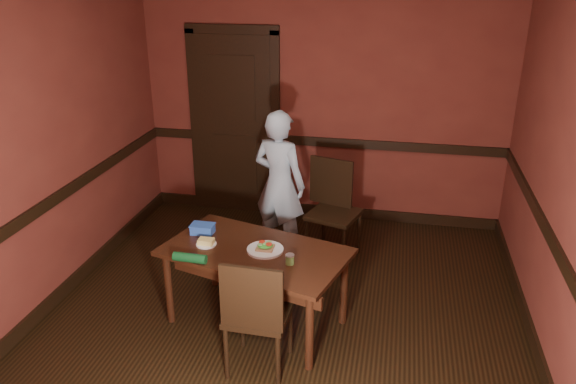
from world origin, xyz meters
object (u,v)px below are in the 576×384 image
at_px(chair_near, 259,311).
at_px(sandwich_plate, 265,249).
at_px(dining_table, 256,287).
at_px(person, 279,184).
at_px(cheese_saucer, 206,242).
at_px(sauce_jar, 290,259).
at_px(chair_far, 334,212).
at_px(food_tub, 203,229).

distance_m(chair_near, sandwich_plate, 0.57).
relative_size(dining_table, person, 0.96).
height_order(person, cheese_saucer, person).
height_order(chair_near, sauce_jar, chair_near).
bearing_deg(chair_far, food_tub, -116.72).
height_order(chair_far, chair_near, chair_far).
bearing_deg(food_tub, dining_table, -21.58).
xyz_separation_m(chair_near, food_tub, (-0.66, 0.72, 0.24)).
height_order(chair_far, person, person).
bearing_deg(cheese_saucer, sandwich_plate, -0.65).
distance_m(sauce_jar, food_tub, 0.89).
height_order(sandwich_plate, cheese_saucer, sandwich_plate).
distance_m(chair_near, food_tub, 1.00).
xyz_separation_m(chair_far, chair_near, (-0.32, -1.75, -0.02)).
relative_size(chair_near, sauce_jar, 11.69).
height_order(dining_table, cheese_saucer, cheese_saucer).
xyz_separation_m(chair_far, person, (-0.55, -0.00, 0.26)).
xyz_separation_m(chair_near, cheese_saucer, (-0.56, 0.53, 0.22)).
xyz_separation_m(dining_table, cheese_saucer, (-0.41, 0.01, 0.35)).
bearing_deg(sauce_jar, food_tub, 156.16).
relative_size(sauce_jar, cheese_saucer, 0.49).
distance_m(chair_far, sandwich_plate, 1.30).
height_order(dining_table, food_tub, food_tub).
xyz_separation_m(chair_near, person, (-0.23, 1.75, 0.28)).
xyz_separation_m(dining_table, sauce_jar, (0.31, -0.16, 0.37)).
bearing_deg(cheese_saucer, dining_table, -1.26).
height_order(person, sandwich_plate, person).
distance_m(dining_table, food_tub, 0.66).
bearing_deg(dining_table, cheese_saucer, -165.24).
bearing_deg(person, sauce_jar, 122.59).
bearing_deg(chair_near, cheese_saucer, -41.52).
xyz_separation_m(chair_far, food_tub, (-0.98, -1.03, 0.22)).
relative_size(chair_far, chair_near, 1.05).
distance_m(cheese_saucer, food_tub, 0.21).
height_order(dining_table, sauce_jar, sauce_jar).
bearing_deg(chair_far, dining_table, -94.36).
relative_size(chair_far, sandwich_plate, 3.38).
relative_size(chair_far, sauce_jar, 12.24).
xyz_separation_m(person, sandwich_plate, (0.15, -1.23, -0.06)).
height_order(chair_near, person, person).
height_order(person, sauce_jar, person).
distance_m(chair_near, person, 1.78).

